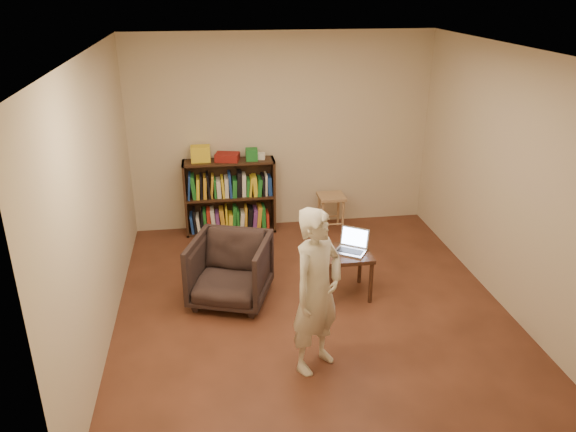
{
  "coord_description": "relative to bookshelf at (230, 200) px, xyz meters",
  "views": [
    {
      "loc": [
        -0.98,
        -4.96,
        3.17
      ],
      "look_at": [
        -0.19,
        0.35,
        0.91
      ],
      "focal_mm": 35.0,
      "sensor_mm": 36.0,
      "label": 1
    }
  ],
  "objects": [
    {
      "name": "floor",
      "position": [
        0.72,
        -2.09,
        -0.44
      ],
      "size": [
        4.5,
        4.5,
        0.0
      ],
      "primitive_type": "plane",
      "color": "#432215",
      "rests_on": "ground"
    },
    {
      "name": "ceiling",
      "position": [
        0.72,
        -2.09,
        2.16
      ],
      "size": [
        4.5,
        4.5,
        0.0
      ],
      "primitive_type": "plane",
      "color": "silver",
      "rests_on": "wall_back"
    },
    {
      "name": "wall_back",
      "position": [
        0.72,
        0.16,
        0.86
      ],
      "size": [
        4.0,
        0.0,
        4.0
      ],
      "primitive_type": "plane",
      "rotation": [
        1.57,
        0.0,
        0.0
      ],
      "color": "beige",
      "rests_on": "floor"
    },
    {
      "name": "wall_left",
      "position": [
        -1.28,
        -2.09,
        0.86
      ],
      "size": [
        0.0,
        4.5,
        4.5
      ],
      "primitive_type": "plane",
      "rotation": [
        1.57,
        0.0,
        1.57
      ],
      "color": "beige",
      "rests_on": "floor"
    },
    {
      "name": "wall_right",
      "position": [
        2.72,
        -2.09,
        0.86
      ],
      "size": [
        0.0,
        4.5,
        4.5
      ],
      "primitive_type": "plane",
      "rotation": [
        1.57,
        0.0,
        -1.57
      ],
      "color": "beige",
      "rests_on": "floor"
    },
    {
      "name": "bookshelf",
      "position": [
        0.0,
        0.0,
        0.0
      ],
      "size": [
        1.2,
        0.3,
        1.0
      ],
      "color": "black",
      "rests_on": "floor"
    },
    {
      "name": "box_yellow",
      "position": [
        -0.35,
        0.01,
        0.66
      ],
      "size": [
        0.25,
        0.18,
        0.2
      ],
      "primitive_type": "cube",
      "rotation": [
        0.0,
        0.0,
        0.0
      ],
      "color": "yellow",
      "rests_on": "bookshelf"
    },
    {
      "name": "red_cloth",
      "position": [
        -0.01,
        -0.02,
        0.61
      ],
      "size": [
        0.34,
        0.28,
        0.1
      ],
      "primitive_type": "cube",
      "rotation": [
        0.0,
        0.0,
        -0.24
      ],
      "color": "maroon",
      "rests_on": "bookshelf"
    },
    {
      "name": "box_green",
      "position": [
        0.3,
        -0.03,
        0.64
      ],
      "size": [
        0.15,
        0.15,
        0.15
      ],
      "primitive_type": "cube",
      "rotation": [
        0.0,
        0.0,
        -0.02
      ],
      "color": "#1F762A",
      "rests_on": "bookshelf"
    },
    {
      "name": "box_white",
      "position": [
        0.43,
        -0.0,
        0.6
      ],
      "size": [
        0.12,
        0.12,
        0.08
      ],
      "primitive_type": "cube",
      "rotation": [
        0.0,
        0.0,
        -0.2
      ],
      "color": "silver",
      "rests_on": "bookshelf"
    },
    {
      "name": "stool",
      "position": [
        1.35,
        -0.18,
        -0.03
      ],
      "size": [
        0.35,
        0.35,
        0.51
      ],
      "color": "#A27D4F",
      "rests_on": "floor"
    },
    {
      "name": "armchair",
      "position": [
        -0.1,
        -1.83,
        -0.08
      ],
      "size": [
        0.99,
        1.0,
        0.72
      ],
      "primitive_type": "imported",
      "rotation": [
        0.0,
        0.0,
        -0.33
      ],
      "color": "#2C201D",
      "rests_on": "floor"
    },
    {
      "name": "side_table",
      "position": [
        1.14,
        -1.87,
        -0.02
      ],
      "size": [
        0.5,
        0.5,
        0.51
      ],
      "color": "#331E11",
      "rests_on": "floor"
    },
    {
      "name": "laptop",
      "position": [
        1.2,
        -1.84,
        0.12
      ],
      "size": [
        0.41,
        0.4,
        0.23
      ],
      "rotation": [
        0.0,
        0.0,
        -0.58
      ],
      "color": "#AAAAAE",
      "rests_on": "side_table"
    },
    {
      "name": "person",
      "position": [
        0.59,
        -3.03,
        0.31
      ],
      "size": [
        0.65,
        0.62,
        1.5
      ],
      "primitive_type": "imported",
      "rotation": [
        0.0,
        0.0,
        0.67
      ],
      "color": "beige",
      "rests_on": "floor"
    }
  ]
}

